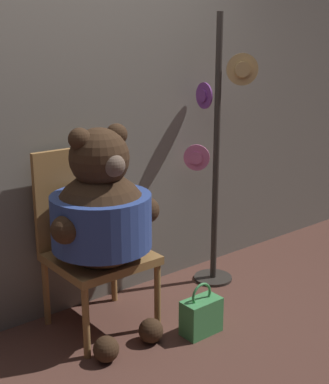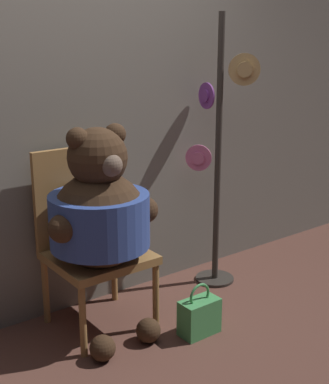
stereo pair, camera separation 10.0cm
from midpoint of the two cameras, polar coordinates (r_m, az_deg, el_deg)
name	(u,v)px [view 1 (the left image)]	position (r m, az deg, el deg)	size (l,w,h in m)	color
ground_plane	(130,336)	(3.32, -4.60, -15.08)	(14.00, 14.00, 0.00)	brown
wall_back	(72,133)	(3.40, -10.65, 6.19)	(8.00, 0.10, 2.30)	slate
chair	(90,236)	(3.28, -8.78, -4.65)	(0.56, 0.53, 1.08)	#9E703D
teddy_bear	(102,215)	(3.05, -7.64, -2.44)	(0.69, 0.61, 1.26)	#3D2819
hat_display_rack	(216,164)	(3.75, 4.77, 3.01)	(0.35, 0.42, 1.89)	#332D28
handbag_on_ground	(201,315)	(3.29, 3.04, -13.01)	(0.24, 0.13, 0.33)	#479E56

